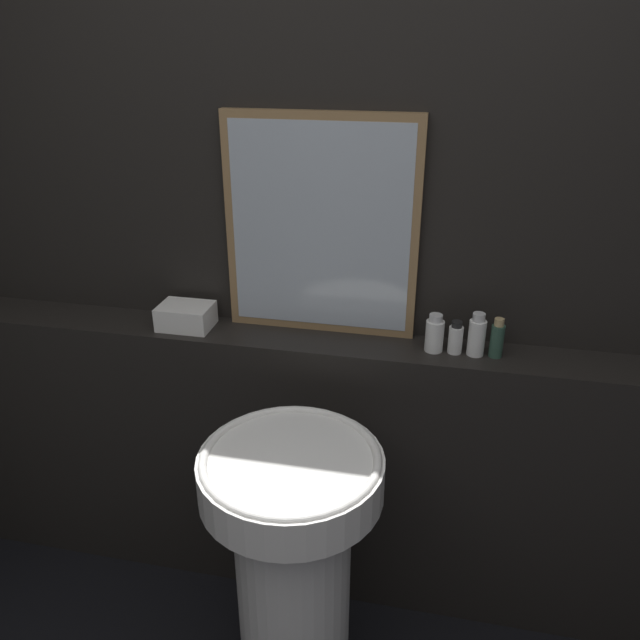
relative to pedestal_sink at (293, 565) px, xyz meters
name	(u,v)px	position (x,y,z in m)	size (l,w,h in m)	color
wall_back	(327,250)	(-0.02, 0.58, 0.74)	(8.00, 0.06, 2.50)	black
vanity_counter	(319,467)	(-0.02, 0.46, -0.02)	(2.95, 0.19, 1.00)	black
pedestal_sink	(293,565)	(0.00, 0.00, 0.00)	(0.49, 0.49, 0.90)	white
mirror	(321,228)	(-0.03, 0.53, 0.82)	(0.60, 0.03, 0.68)	#937047
towel_stack	(186,316)	(-0.47, 0.46, 0.52)	(0.17, 0.13, 0.08)	white
shampoo_bottle	(435,334)	(0.33, 0.46, 0.54)	(0.06, 0.06, 0.12)	white
conditioner_bottle	(456,338)	(0.39, 0.46, 0.53)	(0.04, 0.04, 0.10)	white
lotion_bottle	(477,336)	(0.45, 0.46, 0.54)	(0.05, 0.05, 0.13)	white
body_wash_bottle	(497,339)	(0.51, 0.46, 0.54)	(0.04, 0.04, 0.12)	#2D4C3D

